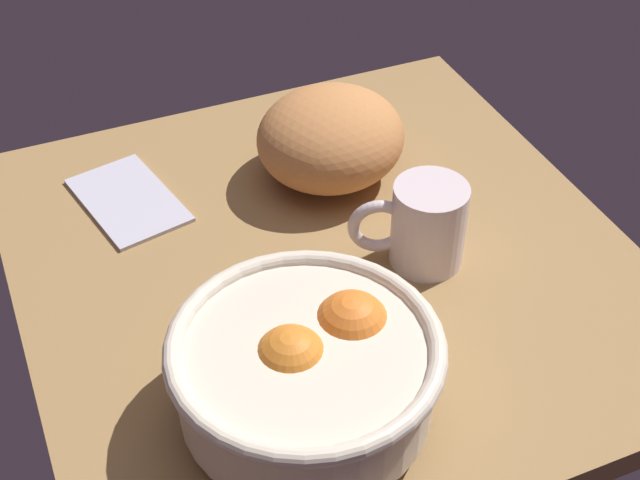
% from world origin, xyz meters
% --- Properties ---
extents(ground_plane, '(0.64, 0.61, 0.03)m').
position_xyz_m(ground_plane, '(0.00, 0.00, -0.01)').
color(ground_plane, olive).
extents(fruit_bowl, '(0.23, 0.23, 0.10)m').
position_xyz_m(fruit_bowl, '(-0.18, 0.09, 0.06)').
color(fruit_bowl, beige).
rests_on(fruit_bowl, ground).
extents(bread_loaf, '(0.21, 0.22, 0.10)m').
position_xyz_m(bread_loaf, '(0.13, -0.06, 0.05)').
color(bread_loaf, '#C78047').
rests_on(bread_loaf, ground).
extents(napkin_folded, '(0.16, 0.12, 0.01)m').
position_xyz_m(napkin_folded, '(0.17, 0.16, 0.00)').
color(napkin_folded, '#B8B5C6').
rests_on(napkin_folded, ground).
extents(mug, '(0.08, 0.12, 0.09)m').
position_xyz_m(mug, '(-0.04, -0.09, 0.05)').
color(mug, silver).
rests_on(mug, ground).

